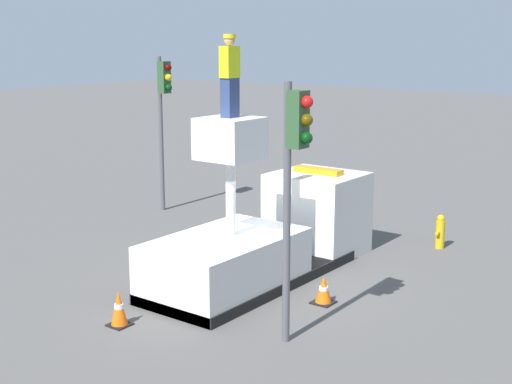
% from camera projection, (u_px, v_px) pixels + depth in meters
% --- Properties ---
extents(ground_plane, '(120.00, 120.00, 0.00)m').
position_uv_depth(ground_plane, '(252.00, 280.00, 16.65)').
color(ground_plane, '#565451').
extents(bucket_truck, '(6.65, 2.27, 3.88)m').
position_uv_depth(bucket_truck, '(268.00, 238.00, 16.96)').
color(bucket_truck, black).
rests_on(bucket_truck, ground).
extents(worker, '(0.40, 0.26, 1.75)m').
position_uv_depth(worker, '(230.00, 76.00, 15.03)').
color(worker, navy).
rests_on(worker, bucket_truck).
extents(traffic_light_pole, '(0.34, 0.57, 4.82)m').
position_uv_depth(traffic_light_pole, '(294.00, 162.00, 12.52)').
color(traffic_light_pole, '#515156').
rests_on(traffic_light_pole, ground).
extents(traffic_light_across, '(0.34, 0.57, 4.98)m').
position_uv_depth(traffic_light_across, '(163.00, 103.00, 22.68)').
color(traffic_light_across, '#515156').
rests_on(traffic_light_across, ground).
extents(fire_hydrant, '(0.48, 0.24, 0.93)m').
position_uv_depth(fire_hydrant, '(440.00, 232.00, 19.12)').
color(fire_hydrant, gold).
rests_on(fire_hydrant, ground).
extents(traffic_cone_rear, '(0.41, 0.41, 0.73)m').
position_uv_depth(traffic_cone_rear, '(119.00, 309.00, 13.96)').
color(traffic_cone_rear, black).
rests_on(traffic_cone_rear, ground).
extents(traffic_cone_curbside, '(0.45, 0.45, 0.60)m').
position_uv_depth(traffic_cone_curbside, '(324.00, 290.00, 15.17)').
color(traffic_cone_curbside, black).
rests_on(traffic_cone_curbside, ground).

